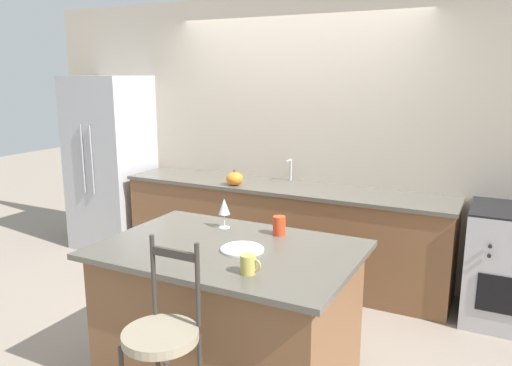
% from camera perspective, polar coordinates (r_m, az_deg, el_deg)
% --- Properties ---
extents(ground_plane, '(18.00, 18.00, 0.00)m').
position_cam_1_polar(ground_plane, '(4.74, 0.94, -12.02)').
color(ground_plane, gray).
extents(wall_back, '(6.00, 0.07, 2.70)m').
position_cam_1_polar(wall_back, '(4.98, 4.51, 5.35)').
color(wall_back, beige).
rests_on(wall_back, ground_plane).
extents(back_counter, '(3.22, 0.67, 0.92)m').
position_cam_1_polar(back_counter, '(4.89, 2.90, -5.46)').
color(back_counter, brown).
rests_on(back_counter, ground_plane).
extents(sink_faucet, '(0.02, 0.13, 0.22)m').
position_cam_1_polar(sink_faucet, '(4.92, 3.92, 1.79)').
color(sink_faucet, '#ADAFB5').
rests_on(sink_faucet, back_counter).
extents(kitchen_island, '(1.56, 1.07, 0.93)m').
position_cam_1_polar(kitchen_island, '(3.24, -3.09, -14.97)').
color(kitchen_island, brown).
rests_on(kitchen_island, ground_plane).
extents(refrigerator, '(0.81, 0.71, 1.94)m').
position_cam_1_polar(refrigerator, '(5.87, -16.19, 2.20)').
color(refrigerator, '#ADAFB5').
rests_on(refrigerator, ground_plane).
extents(bar_stool_near, '(0.36, 0.36, 1.20)m').
position_cam_1_polar(bar_stool_near, '(2.54, -10.62, -19.19)').
color(bar_stool_near, '#332D28').
rests_on(bar_stool_near, ground_plane).
extents(dinner_plate, '(0.26, 0.26, 0.02)m').
position_cam_1_polar(dinner_plate, '(3.00, -1.59, -7.53)').
color(dinner_plate, white).
rests_on(dinner_plate, kitchen_island).
extents(wine_glass, '(0.08, 0.08, 0.21)m').
position_cam_1_polar(wine_glass, '(3.39, -3.66, -2.76)').
color(wine_glass, white).
rests_on(wine_glass, kitchen_island).
extents(coffee_mug, '(0.12, 0.09, 0.10)m').
position_cam_1_polar(coffee_mug, '(2.65, -0.86, -9.27)').
color(coffee_mug, '#C1B251').
rests_on(coffee_mug, kitchen_island).
extents(tumbler_cup, '(0.08, 0.08, 0.12)m').
position_cam_1_polar(tumbler_cup, '(3.26, 2.67, -4.88)').
color(tumbler_cup, red).
rests_on(tumbler_cup, kitchen_island).
extents(pumpkin_decoration, '(0.16, 0.16, 0.15)m').
position_cam_1_polar(pumpkin_decoration, '(4.74, -2.46, 0.50)').
color(pumpkin_decoration, orange).
rests_on(pumpkin_decoration, back_counter).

